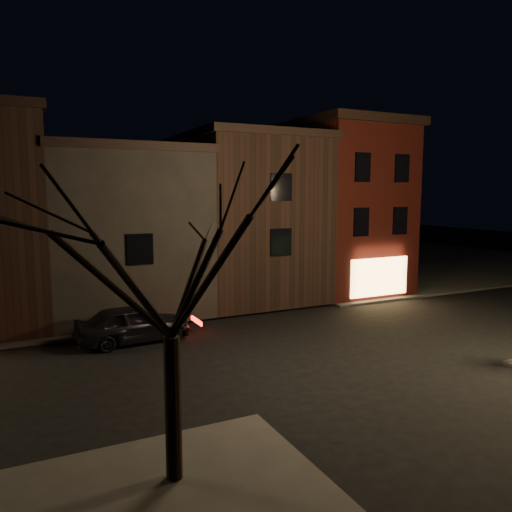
% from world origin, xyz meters
% --- Properties ---
extents(ground, '(120.00, 120.00, 0.00)m').
position_xyz_m(ground, '(0.00, 0.00, 0.00)').
color(ground, black).
rests_on(ground, ground).
extents(sidewalk_far_right, '(30.00, 30.00, 0.12)m').
position_xyz_m(sidewalk_far_right, '(20.00, 20.00, 0.06)').
color(sidewalk_far_right, '#2D2B28').
rests_on(sidewalk_far_right, ground).
extents(corner_building, '(6.50, 8.50, 10.50)m').
position_xyz_m(corner_building, '(8.00, 9.47, 5.40)').
color(corner_building, '#43100C').
rests_on(corner_building, ground).
extents(row_building_a, '(7.30, 10.30, 9.40)m').
position_xyz_m(row_building_a, '(1.50, 10.50, 4.83)').
color(row_building_a, black).
rests_on(row_building_a, ground).
extents(row_building_b, '(7.80, 10.30, 8.40)m').
position_xyz_m(row_building_b, '(-5.75, 10.50, 4.33)').
color(row_building_b, black).
rests_on(row_building_b, ground).
extents(bare_tree_left, '(5.60, 5.60, 7.50)m').
position_xyz_m(bare_tree_left, '(-8.00, -7.00, 5.43)').
color(bare_tree_left, black).
rests_on(bare_tree_left, sidewalk_near_left).
extents(parked_car_a, '(4.80, 2.17, 1.60)m').
position_xyz_m(parked_car_a, '(-6.55, 3.65, 0.80)').
color(parked_car_a, black).
rests_on(parked_car_a, ground).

